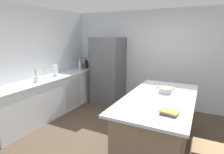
# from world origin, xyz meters

# --- Properties ---
(ground_plane) EXTENTS (7.20, 7.20, 0.00)m
(ground_plane) POSITION_xyz_m (0.00, 0.00, 0.00)
(ground_plane) COLOR #4C3D2D
(wall_rear) EXTENTS (6.00, 0.10, 2.60)m
(wall_rear) POSITION_xyz_m (0.00, 2.25, 1.30)
(wall_rear) COLOR silver
(wall_rear) RESTS_ON ground_plane
(wall_left) EXTENTS (0.10, 6.00, 2.60)m
(wall_left) POSITION_xyz_m (-2.45, 0.00, 1.30)
(wall_left) COLOR silver
(wall_left) RESTS_ON ground_plane
(counter_run_left) EXTENTS (0.63, 3.21, 0.93)m
(counter_run_left) POSITION_xyz_m (-2.10, 0.51, 0.47)
(counter_run_left) COLOR silver
(counter_run_left) RESTS_ON ground_plane
(kitchen_island) EXTENTS (1.09, 2.16, 0.93)m
(kitchen_island) POSITION_xyz_m (0.60, 0.22, 0.47)
(kitchen_island) COLOR #8E755B
(kitchen_island) RESTS_ON ground_plane
(refrigerator) EXTENTS (0.82, 0.79, 1.88)m
(refrigerator) POSITION_xyz_m (-1.24, 1.82, 0.94)
(refrigerator) COLOR #56565B
(refrigerator) RESTS_ON ground_plane
(sink_faucet) EXTENTS (0.15, 0.05, 0.30)m
(sink_faucet) POSITION_xyz_m (-2.15, 0.33, 1.09)
(sink_faucet) COLOR silver
(sink_faucet) RESTS_ON counter_run_left
(flower_vase) EXTENTS (0.10, 0.10, 0.30)m
(flower_vase) POSITION_xyz_m (-2.04, -0.03, 1.02)
(flower_vase) COLOR silver
(flower_vase) RESTS_ON counter_run_left
(paper_towel_roll) EXTENTS (0.14, 0.14, 0.31)m
(paper_towel_roll) POSITION_xyz_m (-2.12, 0.65, 1.06)
(paper_towel_roll) COLOR gray
(paper_towel_roll) RESTS_ON counter_run_left
(syrup_bottle) EXTENTS (0.06, 0.06, 0.24)m
(syrup_bottle) POSITION_xyz_m (-2.06, 2.00, 1.02)
(syrup_bottle) COLOR #5B3319
(syrup_bottle) RESTS_ON counter_run_left
(wine_bottle) EXTENTS (0.08, 0.08, 0.35)m
(wine_bottle) POSITION_xyz_m (-2.06, 1.91, 1.07)
(wine_bottle) COLOR #19381E
(wine_bottle) RESTS_ON counter_run_left
(gin_bottle) EXTENTS (0.08, 0.08, 0.33)m
(gin_bottle) POSITION_xyz_m (-2.08, 1.81, 1.06)
(gin_bottle) COLOR #8CB79E
(gin_bottle) RESTS_ON counter_run_left
(hot_sauce_bottle) EXTENTS (0.05, 0.05, 0.22)m
(hot_sauce_bottle) POSITION_xyz_m (-2.04, 1.72, 1.01)
(hot_sauce_bottle) COLOR red
(hot_sauce_bottle) RESTS_ON counter_run_left
(soda_bottle) EXTENTS (0.07, 0.07, 0.33)m
(soda_bottle) POSITION_xyz_m (-2.08, 1.61, 1.06)
(soda_bottle) COLOR silver
(soda_bottle) RESTS_ON counter_run_left
(cookbook_stack) EXTENTS (0.25, 0.19, 0.05)m
(cookbook_stack) POSITION_xyz_m (0.86, -0.42, 0.96)
(cookbook_stack) COLOR #334770
(cookbook_stack) RESTS_ON kitchen_island
(mixing_bowl) EXTENTS (0.23, 0.23, 0.10)m
(mixing_bowl) POSITION_xyz_m (0.64, 0.48, 0.98)
(mixing_bowl) COLOR #B2B5BA
(mixing_bowl) RESTS_ON kitchen_island
(cutting_board) EXTENTS (0.35, 0.20, 0.02)m
(cutting_board) POSITION_xyz_m (0.59, 0.80, 0.94)
(cutting_board) COLOR #9E7042
(cutting_board) RESTS_ON kitchen_island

